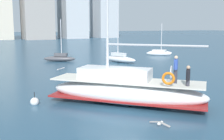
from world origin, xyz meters
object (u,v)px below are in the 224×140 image
moored_sloop_near (60,58)px  mooring_buoy (35,102)px  moored_cutter_right (120,58)px  seagull (160,123)px  main_sailboat (125,89)px  moored_sloop_far (159,52)px

moored_sloop_near → mooring_buoy: (-6.77, -19.48, -0.31)m
moored_sloop_near → moored_cutter_right: bearing=-32.6°
moored_sloop_near → seagull: bearing=-94.8°
main_sailboat → moored_cutter_right: size_ratio=1.83×
moored_sloop_near → main_sailboat: bearing=-94.7°
seagull → moored_sloop_near: bearing=85.2°
main_sailboat → seagull: 4.27m
moored_sloop_far → moored_cutter_right: moored_cutter_right is taller
moored_cutter_right → main_sailboat: bearing=-116.2°
main_sailboat → mooring_buoy: 5.52m
mooring_buoy → main_sailboat: bearing=-24.4°
seagull → mooring_buoy: (-4.60, 6.45, -0.03)m
main_sailboat → mooring_buoy: size_ratio=15.27×
moored_sloop_far → seagull: 32.82m
moored_sloop_near → moored_cutter_right: size_ratio=0.77×
moored_sloop_near → moored_sloop_far: (16.62, 0.98, 0.01)m
moored_sloop_far → seagull: size_ratio=4.85×
seagull → mooring_buoy: bearing=125.5°
moored_sloop_near → seagull: moored_sloop_near is taller
seagull → moored_sloop_far: bearing=55.1°
main_sailboat → moored_sloop_near: bearing=85.3°
main_sailboat → moored_cutter_right: 19.42m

